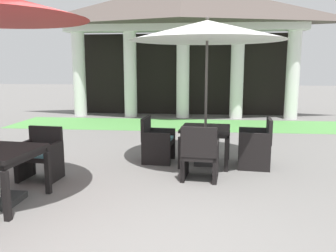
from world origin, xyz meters
name	(u,v)px	position (x,y,z in m)	size (l,w,h in m)	color
ground_plane	(130,251)	(0.00, 0.00, 0.00)	(60.00, 60.00, 0.00)	slate
background_pavilion	(183,17)	(0.00, 9.29, 3.46)	(8.67, 2.60, 4.60)	white
lawn_strip	(180,125)	(0.00, 7.61, 0.00)	(10.47, 2.26, 0.01)	#519347
patio_table_near_foreground	(205,132)	(0.76, 3.25, 0.60)	(0.96, 0.96, 0.70)	black
patio_umbrella_near_foreground	(207,31)	(0.76, 3.25, 2.42)	(2.79, 2.79, 2.68)	#2D2D2D
patio_chair_near_foreground_south	(200,155)	(0.67, 2.32, 0.40)	(0.62, 0.62, 0.90)	black
patio_chair_near_foreground_west	(157,142)	(-0.16, 3.34, 0.39)	(0.60, 0.63, 0.86)	black
patio_chair_near_foreground_east	(256,144)	(1.68, 3.16, 0.43)	(0.62, 0.69, 0.90)	black
patio_chair_mid_left_north	(41,156)	(-1.90, 2.10, 0.39)	(0.65, 0.57, 0.84)	black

